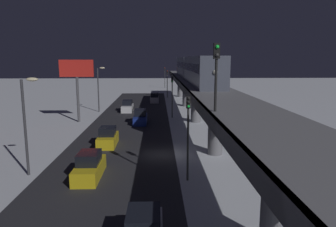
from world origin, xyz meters
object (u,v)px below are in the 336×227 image
Objects in this scene: sedan_white at (128,107)px; sedan_yellow_2 at (108,138)px; traffic_light_mid at (172,91)px; sedan_yellow at (89,167)px; subway_train at (193,68)px; rail_signal at (216,65)px; commercial_billboard at (77,75)px; traffic_light_far at (167,80)px; sedan_blue at (140,118)px; traffic_light_near at (188,126)px; traffic_light_distant at (165,74)px; sedan_silver_2 at (155,98)px.

sedan_white is 1.11× the size of sedan_yellow_2.
sedan_yellow is at bearing 73.02° from traffic_light_mid.
subway_train is 29.71m from rail_signal.
sedan_yellow_2 is at bearing -57.74° from rail_signal.
sedan_yellow_2 is 15.40m from commercial_billboard.
traffic_light_far is at bearing -88.72° from rail_signal.
traffic_light_far is at bearing -90.00° from traffic_light_mid.
sedan_blue is (-2.80, 10.33, 0.01)m from sedan_white.
sedan_yellow_2 is 17.63m from traffic_light_mid.
rail_signal is 0.62× the size of traffic_light_far.
commercial_billboard reaches higher than traffic_light_mid.
traffic_light_near is 76.52m from traffic_light_distant.
sedan_blue is at bearing -97.78° from sedan_yellow.
rail_signal is 0.85× the size of sedan_yellow.
sedan_yellow_2 is (0.00, 21.86, 0.01)m from sedan_white.
rail_signal is 0.62× the size of traffic_light_distant.
traffic_light_mid and traffic_light_far have the same top height.
sedan_white is 10.35m from traffic_light_mid.
traffic_light_distant is at bearing -96.43° from sedan_yellow_2.
rail_signal is 12.70m from sedan_yellow.
sedan_yellow_2 is 11.86m from sedan_blue.
rail_signal is at bearing 90.87° from traffic_light_distant.
commercial_billboard reaches higher than traffic_light_far.
traffic_light_distant is (-7.50, -66.60, 3.40)m from sedan_yellow_2.
sedan_silver_2 is (-4.60, -11.42, 0.01)m from sedan_white.
rail_signal is 27.19m from sedan_blue.
sedan_white is at bearing 80.48° from traffic_light_distant.
sedan_blue is 0.75× the size of traffic_light_near.
sedan_yellow is 0.98× the size of sedan_blue.
sedan_silver_2 is at bearing -70.64° from subway_train.
sedan_white is 0.70× the size of traffic_light_far.
traffic_light_far is at bearing 90.00° from traffic_light_distant.
traffic_light_far is at bearing 80.97° from sedan_blue.
commercial_billboard is (16.91, 3.04, -0.87)m from subway_train.
rail_signal is at bearing 122.26° from sedan_yellow_2.
rail_signal is at bearing 91.28° from traffic_light_far.
traffic_light_near is 0.72× the size of commercial_billboard.
commercial_billboard is at bearing 55.87° from sedan_white.
sedan_blue is 30.13m from traffic_light_far.
commercial_billboard reaches higher than traffic_light_distant.
sedan_yellow is (0.00, 30.84, 0.01)m from sedan_white.
sedan_silver_2 is at bearing 85.27° from sedan_blue.
subway_train reaches higher than sedan_yellow_2.
traffic_light_distant is (0.00, -76.52, 0.00)m from traffic_light_near.
traffic_light_distant is (-7.50, -75.58, 3.40)m from sedan_yellow.
subway_train is 4.77m from traffic_light_mid.
sedan_yellow_2 is 67.10m from traffic_light_distant.
sedan_blue is (-2.80, -20.51, 0.00)m from sedan_yellow.
commercial_billboard is (14.89, -26.58, -1.81)m from rail_signal.
traffic_light_distant is at bearing -99.52° from sedan_white.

